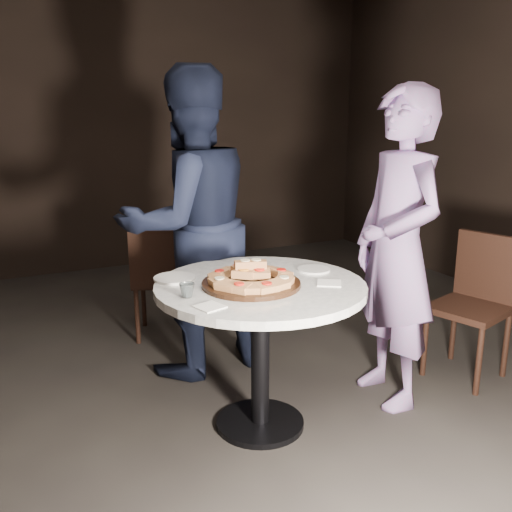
# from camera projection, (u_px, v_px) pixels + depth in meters

# --- Properties ---
(floor) EXTENTS (7.00, 7.00, 0.00)m
(floor) POSITION_uv_depth(u_px,v_px,m) (254.00, 424.00, 3.07)
(floor) COLOR black
(floor) RESTS_ON ground
(table) EXTENTS (1.10, 1.10, 0.80)m
(table) POSITION_uv_depth(u_px,v_px,m) (260.00, 311.00, 2.90)
(table) COLOR black
(table) RESTS_ON ground
(serving_board) EXTENTS (0.64, 0.64, 0.02)m
(serving_board) POSITION_uv_depth(u_px,v_px,m) (251.00, 284.00, 2.81)
(serving_board) COLOR black
(serving_board) RESTS_ON table
(focaccia_pile) EXTENTS (0.44, 0.43, 0.12)m
(focaccia_pile) POSITION_uv_depth(u_px,v_px,m) (251.00, 276.00, 2.80)
(focaccia_pile) COLOR #B27545
(focaccia_pile) RESTS_ON serving_board
(plate_left) EXTENTS (0.23, 0.23, 0.01)m
(plate_left) POSITION_uv_depth(u_px,v_px,m) (175.00, 278.00, 2.92)
(plate_left) COLOR white
(plate_left) RESTS_ON table
(plate_right) EXTENTS (0.22, 0.22, 0.01)m
(plate_right) POSITION_uv_depth(u_px,v_px,m) (314.00, 269.00, 3.08)
(plate_right) COLOR white
(plate_right) RESTS_ON table
(water_glass) EXTENTS (0.10, 0.10, 0.07)m
(water_glass) POSITION_uv_depth(u_px,v_px,m) (187.00, 290.00, 2.64)
(water_glass) COLOR silver
(water_glass) RESTS_ON table
(napkin_near) EXTENTS (0.14, 0.14, 0.01)m
(napkin_near) POSITION_uv_depth(u_px,v_px,m) (210.00, 307.00, 2.51)
(napkin_near) COLOR white
(napkin_near) RESTS_ON table
(napkin_far) EXTENTS (0.16, 0.16, 0.01)m
(napkin_far) POSITION_uv_depth(u_px,v_px,m) (329.00, 283.00, 2.85)
(napkin_far) COLOR white
(napkin_far) RESTS_ON table
(chair_far) EXTENTS (0.53, 0.54, 0.86)m
(chair_far) POSITION_uv_depth(u_px,v_px,m) (161.00, 274.00, 4.09)
(chair_far) COLOR black
(chair_far) RESTS_ON ground
(chair_right) EXTENTS (0.54, 0.52, 0.89)m
(chair_right) POSITION_uv_depth(u_px,v_px,m) (477.00, 295.00, 3.56)
(chair_right) COLOR black
(chair_right) RESTS_ON ground
(diner_navy) EXTENTS (1.02, 0.84, 1.90)m
(diner_navy) POSITION_uv_depth(u_px,v_px,m) (190.00, 225.00, 3.51)
(diner_navy) COLOR black
(diner_navy) RESTS_ON ground
(diner_teal) EXTENTS (0.50, 0.69, 1.78)m
(diner_teal) POSITION_uv_depth(u_px,v_px,m) (397.00, 249.00, 3.15)
(diner_teal) COLOR slate
(diner_teal) RESTS_ON ground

